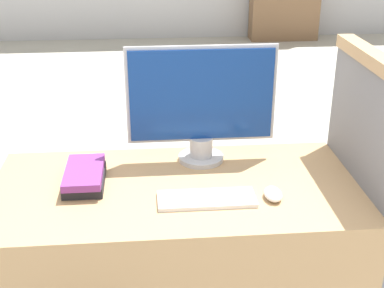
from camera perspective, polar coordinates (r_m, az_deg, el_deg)
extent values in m
cube|color=tan|center=(2.31, -1.66, -12.69)|extent=(1.44, 0.73, 0.75)
cube|color=slate|center=(2.32, 17.13, -6.79)|extent=(0.05, 0.70, 1.21)
cube|color=tan|center=(2.08, 19.23, 8.27)|extent=(0.07, 0.70, 0.05)
cylinder|color=#B7B7BC|center=(2.31, 0.96, -1.47)|extent=(0.19, 0.19, 0.02)
cylinder|color=#B7B7BC|center=(2.29, 0.97, -0.28)|extent=(0.10, 0.10, 0.08)
cube|color=#B7B7BC|center=(2.21, 1.00, 5.31)|extent=(0.62, 0.01, 0.41)
cube|color=navy|center=(2.20, 1.02, 5.27)|extent=(0.59, 0.02, 0.38)
cube|color=white|center=(2.00, 1.58, -5.89)|extent=(0.36, 0.14, 0.02)
ellipsoid|color=white|center=(2.03, 8.64, -5.29)|extent=(0.07, 0.11, 0.04)
cube|color=#232328|center=(2.15, -11.36, -3.75)|extent=(0.15, 0.25, 0.04)
cube|color=#7A3384|center=(2.13, -11.44, -2.96)|extent=(0.14, 0.28, 0.03)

